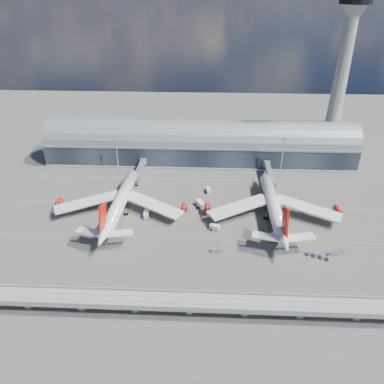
{
  "coord_description": "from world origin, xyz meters",
  "views": [
    {
      "loc": [
        5.44,
        -151.98,
        106.9
      ],
      "look_at": [
        -2.05,
        10.0,
        14.0
      ],
      "focal_mm": 35.0,
      "sensor_mm": 36.0,
      "label": 1
    }
  ],
  "objects_px": {
    "floodlight_mast_right": "(282,157)",
    "service_truck_1": "(215,227)",
    "control_tower": "(340,82)",
    "service_truck_4": "(208,190)",
    "service_truck_2": "(281,237)",
    "service_truck_5": "(200,204)",
    "service_truck_0": "(147,213)",
    "airliner_right": "(273,207)",
    "cargo_train_0": "(217,250)",
    "airliner_left": "(120,202)",
    "cargo_train_2": "(337,253)",
    "service_truck_3": "(337,211)",
    "floodlight_mast_left": "(117,154)",
    "cargo_train_1": "(320,256)"
  },
  "relations": [
    {
      "from": "cargo_train_2",
      "to": "service_truck_3",
      "type": "bearing_deg",
      "value": 7.11
    },
    {
      "from": "service_truck_2",
      "to": "cargo_train_1",
      "type": "bearing_deg",
      "value": -116.82
    },
    {
      "from": "floodlight_mast_right",
      "to": "cargo_train_1",
      "type": "relative_size",
      "value": 2.39
    },
    {
      "from": "control_tower",
      "to": "service_truck_4",
      "type": "xyz_separation_m",
      "value": [
        -78.85,
        -48.21,
        -50.34
      ]
    },
    {
      "from": "airliner_right",
      "to": "service_truck_2",
      "type": "height_order",
      "value": "airliner_right"
    },
    {
      "from": "airliner_left",
      "to": "service_truck_0",
      "type": "relative_size",
      "value": 10.12
    },
    {
      "from": "service_truck_2",
      "to": "cargo_train_2",
      "type": "bearing_deg",
      "value": -100.53
    },
    {
      "from": "service_truck_1",
      "to": "service_truck_5",
      "type": "height_order",
      "value": "service_truck_5"
    },
    {
      "from": "service_truck_1",
      "to": "cargo_train_1",
      "type": "relative_size",
      "value": 0.47
    },
    {
      "from": "service_truck_2",
      "to": "service_truck_5",
      "type": "bearing_deg",
      "value": 65.12
    },
    {
      "from": "service_truck_5",
      "to": "service_truck_2",
      "type": "bearing_deg",
      "value": -63.02
    },
    {
      "from": "cargo_train_1",
      "to": "airliner_right",
      "type": "bearing_deg",
      "value": 3.77
    },
    {
      "from": "floodlight_mast_left",
      "to": "service_truck_1",
      "type": "xyz_separation_m",
      "value": [
        59.51,
        -56.89,
        -12.29
      ]
    },
    {
      "from": "airliner_right",
      "to": "service_truck_1",
      "type": "distance_m",
      "value": 32.75
    },
    {
      "from": "service_truck_2",
      "to": "service_truck_3",
      "type": "height_order",
      "value": "service_truck_2"
    },
    {
      "from": "service_truck_2",
      "to": "service_truck_5",
      "type": "xyz_separation_m",
      "value": [
        -38.43,
        28.0,
        -0.07
      ]
    },
    {
      "from": "service_truck_0",
      "to": "floodlight_mast_right",
      "type": "bearing_deg",
      "value": 28.62
    },
    {
      "from": "service_truck_0",
      "to": "service_truck_5",
      "type": "xyz_separation_m",
      "value": [
        27.52,
        10.37,
        0.11
      ]
    },
    {
      "from": "service_truck_1",
      "to": "service_truck_3",
      "type": "xyz_separation_m",
      "value": [
        63.54,
        16.72,
        0.24
      ]
    },
    {
      "from": "control_tower",
      "to": "service_truck_5",
      "type": "bearing_deg",
      "value": -142.23
    },
    {
      "from": "service_truck_0",
      "to": "service_truck_4",
      "type": "bearing_deg",
      "value": 36.81
    },
    {
      "from": "floodlight_mast_left",
      "to": "floodlight_mast_right",
      "type": "relative_size",
      "value": 1.0
    },
    {
      "from": "floodlight_mast_left",
      "to": "airliner_right",
      "type": "height_order",
      "value": "floodlight_mast_left"
    },
    {
      "from": "cargo_train_1",
      "to": "service_truck_0",
      "type": "bearing_deg",
      "value": 46.79
    },
    {
      "from": "airliner_left",
      "to": "service_truck_3",
      "type": "height_order",
      "value": "airliner_left"
    },
    {
      "from": "service_truck_0",
      "to": "cargo_train_0",
      "type": "height_order",
      "value": "service_truck_0"
    },
    {
      "from": "cargo_train_0",
      "to": "cargo_train_2",
      "type": "xyz_separation_m",
      "value": [
        53.04,
        0.91,
        0.04
      ]
    },
    {
      "from": "service_truck_4",
      "to": "airliner_right",
      "type": "bearing_deg",
      "value": -50.17
    },
    {
      "from": "airliner_right",
      "to": "service_truck_4",
      "type": "relative_size",
      "value": 15.32
    },
    {
      "from": "service_truck_2",
      "to": "service_truck_5",
      "type": "height_order",
      "value": "service_truck_2"
    },
    {
      "from": "service_truck_0",
      "to": "service_truck_4",
      "type": "relative_size",
      "value": 1.52
    },
    {
      "from": "control_tower",
      "to": "service_truck_1",
      "type": "bearing_deg",
      "value": -131.65
    },
    {
      "from": "service_truck_3",
      "to": "service_truck_1",
      "type": "bearing_deg",
      "value": -144.61
    },
    {
      "from": "floodlight_mast_right",
      "to": "service_truck_1",
      "type": "relative_size",
      "value": 5.1
    },
    {
      "from": "service_truck_1",
      "to": "service_truck_5",
      "type": "bearing_deg",
      "value": 42.53
    },
    {
      "from": "service_truck_2",
      "to": "service_truck_4",
      "type": "distance_m",
      "value": 55.86
    },
    {
      "from": "service_truck_4",
      "to": "floodlight_mast_left",
      "type": "bearing_deg",
      "value": 145.84
    },
    {
      "from": "service_truck_4",
      "to": "floodlight_mast_right",
      "type": "bearing_deg",
      "value": 10.38
    },
    {
      "from": "floodlight_mast_right",
      "to": "cargo_train_0",
      "type": "xyz_separation_m",
      "value": [
        -39.36,
        -74.39,
        -12.67
      ]
    },
    {
      "from": "service_truck_2",
      "to": "service_truck_5",
      "type": "relative_size",
      "value": 1.33
    },
    {
      "from": "airliner_right",
      "to": "floodlight_mast_right",
      "type": "bearing_deg",
      "value": 75.71
    },
    {
      "from": "floodlight_mast_right",
      "to": "airliner_right",
      "type": "relative_size",
      "value": 0.35
    },
    {
      "from": "floodlight_mast_left",
      "to": "cargo_train_0",
      "type": "relative_size",
      "value": 4.62
    },
    {
      "from": "floodlight_mast_right",
      "to": "service_truck_1",
      "type": "height_order",
      "value": "floodlight_mast_right"
    },
    {
      "from": "airliner_right",
      "to": "service_truck_2",
      "type": "xyz_separation_m",
      "value": [
        1.22,
        -20.13,
        -4.33
      ]
    },
    {
      "from": "control_tower",
      "to": "service_truck_2",
      "type": "bearing_deg",
      "value": -115.74
    },
    {
      "from": "control_tower",
      "to": "floodlight_mast_left",
      "type": "relative_size",
      "value": 4.01
    },
    {
      "from": "floodlight_mast_right",
      "to": "service_truck_3",
      "type": "xyz_separation_m",
      "value": [
        23.05,
        -40.17,
        -12.05
      ]
    },
    {
      "from": "cargo_train_2",
      "to": "service_truck_1",
      "type": "bearing_deg",
      "value": 95.78
    },
    {
      "from": "service_truck_2",
      "to": "service_truck_3",
      "type": "bearing_deg",
      "value": -42.28
    }
  ]
}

